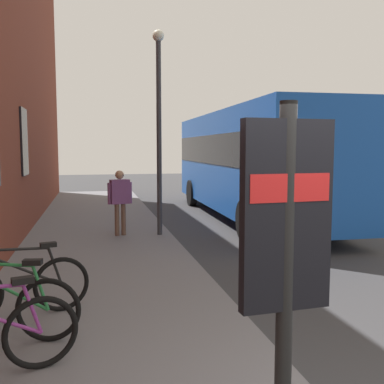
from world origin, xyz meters
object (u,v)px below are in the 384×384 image
Objects in this scene: city_bus at (249,158)px; transit_info_sign at (286,242)px; street_lamp at (159,114)px; bicycle_under_window at (0,308)px; bicycle_by_door at (19,288)px; pedestrian_near_bus at (120,196)px.

transit_info_sign is at bearing 161.00° from city_bus.
street_lamp reaches higher than city_bus.
city_bus is (8.36, -5.91, 1.41)m from bicycle_under_window.
transit_info_sign is at bearing -149.57° from bicycle_by_door.
street_lamp is (-0.11, -0.96, 1.97)m from pedestrian_near_bus.
city_bus reaches higher than bicycle_by_door.
bicycle_under_window is at bearing 172.90° from bicycle_by_door.
street_lamp is at bearing 129.15° from city_bus.
street_lamp is (-2.69, 3.30, 1.14)m from city_bus.
bicycle_by_door is at bearing -7.10° from bicycle_under_window.
bicycle_under_window is 0.17× the size of city_bus.
street_lamp is at bearing -3.48° from transit_info_sign.
bicycle_under_window is at bearing 155.30° from street_lamp.
bicycle_under_window is 0.73× the size of transit_info_sign.
bicycle_under_window is 1.10× the size of pedestrian_near_bus.
street_lamp is (5.67, -2.61, 2.55)m from bicycle_under_window.
transit_info_sign is at bearing 176.52° from street_lamp.
transit_info_sign is at bearing -142.20° from bicycle_under_window.
street_lamp is at bearing -96.71° from pedestrian_near_bus.
city_bus is at bearing -58.83° from pedestrian_near_bus.
street_lamp reaches higher than pedestrian_near_bus.
city_bus is at bearing -35.25° from bicycle_under_window.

